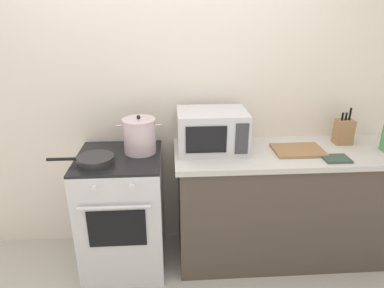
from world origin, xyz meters
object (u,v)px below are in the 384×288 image
(cutting_board, at_px, (298,150))
(knife_block, at_px, (344,131))
(stock_pot, at_px, (140,136))
(microwave, at_px, (212,131))
(oven_mitt, at_px, (336,159))
(stove, at_px, (123,211))
(frying_pan, at_px, (95,160))

(cutting_board, relative_size, knife_block, 1.26)
(stock_pot, xyz_separation_m, knife_block, (1.55, 0.07, -0.03))
(microwave, xyz_separation_m, knife_block, (1.03, 0.06, -0.05))
(stock_pot, bearing_deg, oven_mitt, -9.48)
(microwave, xyz_separation_m, oven_mitt, (0.84, -0.24, -0.14))
(microwave, bearing_deg, knife_block, 3.44)
(stove, relative_size, stock_pot, 2.87)
(knife_block, distance_m, oven_mitt, 0.36)
(knife_block, bearing_deg, stove, -175.27)
(frying_pan, relative_size, microwave, 0.90)
(frying_pan, bearing_deg, stock_pot, 30.79)
(stock_pot, height_order, cutting_board, stock_pot)
(stove, xyz_separation_m, microwave, (0.68, 0.08, 0.61))
(microwave, bearing_deg, frying_pan, -167.27)
(stove, bearing_deg, stock_pot, 24.64)
(stove, relative_size, frying_pan, 2.05)
(microwave, relative_size, knife_block, 1.76)
(stove, relative_size, microwave, 1.84)
(stove, distance_m, microwave, 0.91)
(stove, xyz_separation_m, cutting_board, (1.31, 0.00, 0.47))
(microwave, relative_size, cutting_board, 1.39)
(frying_pan, distance_m, cutting_board, 1.45)
(frying_pan, height_order, oven_mitt, frying_pan)
(stove, distance_m, oven_mitt, 1.60)
(stove, bearing_deg, microwave, 6.67)
(stock_pot, bearing_deg, cutting_board, -3.40)
(cutting_board, bearing_deg, stove, -179.95)
(stove, height_order, microwave, microwave)
(stove, height_order, stock_pot, stock_pot)
(stock_pot, relative_size, frying_pan, 0.71)
(oven_mitt, bearing_deg, stove, 174.04)
(microwave, distance_m, oven_mitt, 0.89)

